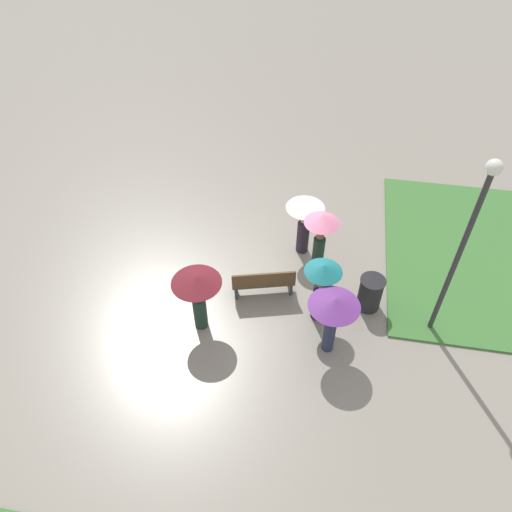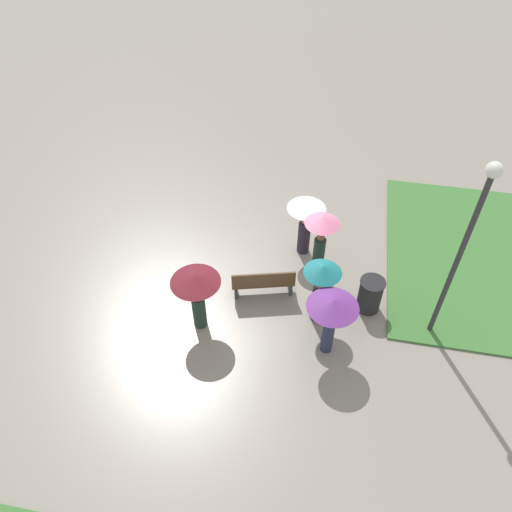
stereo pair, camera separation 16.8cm
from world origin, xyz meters
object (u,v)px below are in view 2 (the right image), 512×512
(crowd_person_purple, at_px, (332,311))
(crowd_person_teal, at_px, (321,285))
(crowd_person_pink, at_px, (321,232))
(crowd_person_maroon, at_px, (196,289))
(park_bench, at_px, (263,282))
(lamp_post, at_px, (467,238))
(trash_bin, at_px, (370,295))
(crowd_person_white, at_px, (306,216))

(crowd_person_purple, relative_size, crowd_person_teal, 0.98)
(crowd_person_pink, distance_m, crowd_person_maroon, 3.60)
(park_bench, height_order, crowd_person_pink, crowd_person_pink)
(lamp_post, xyz_separation_m, crowd_person_purple, (2.47, 1.03, -1.70))
(lamp_post, height_order, crowd_person_pink, lamp_post)
(crowd_person_purple, distance_m, crowd_person_pink, 2.61)
(lamp_post, relative_size, crowd_person_teal, 2.69)
(crowd_person_purple, height_order, crowd_person_maroon, crowd_person_purple)
(park_bench, relative_size, trash_bin, 1.72)
(trash_bin, height_order, crowd_person_teal, crowd_person_teal)
(park_bench, relative_size, lamp_post, 0.34)
(park_bench, height_order, crowd_person_purple, crowd_person_purple)
(crowd_person_purple, relative_size, crowd_person_pink, 0.92)
(park_bench, distance_m, trash_bin, 2.72)
(crowd_person_teal, bearing_deg, lamp_post, 177.94)
(crowd_person_teal, bearing_deg, crowd_person_pink, -88.35)
(crowd_person_teal, height_order, crowd_person_pink, crowd_person_pink)
(trash_bin, bearing_deg, crowd_person_pink, -37.75)
(crowd_person_purple, xyz_separation_m, crowd_person_teal, (0.31, -0.93, -0.24))
(park_bench, xyz_separation_m, crowd_person_teal, (-1.47, 0.48, 0.73))
(crowd_person_maroon, bearing_deg, park_bench, -128.23)
(park_bench, bearing_deg, crowd_person_teal, 146.59)
(crowd_person_white, bearing_deg, lamp_post, 73.18)
(crowd_person_purple, bearing_deg, crowd_person_teal, 82.74)
(lamp_post, bearing_deg, park_bench, -5.14)
(trash_bin, relative_size, crowd_person_maroon, 0.56)
(crowd_person_white, xyz_separation_m, crowd_person_maroon, (2.19, 3.10, 0.01))
(crowd_person_white, bearing_deg, trash_bin, 62.90)
(park_bench, xyz_separation_m, crowd_person_pink, (-1.31, -1.16, 0.93))
(crowd_person_teal, xyz_separation_m, crowd_person_pink, (0.16, -1.64, 0.20))
(crowd_person_white, relative_size, crowd_person_maroon, 1.03)
(crowd_person_white, distance_m, crowd_person_maroon, 3.80)
(crowd_person_pink, bearing_deg, park_bench, 128.85)
(park_bench, height_order, crowd_person_white, crowd_person_white)
(lamp_post, distance_m, trash_bin, 3.09)
(crowd_person_teal, bearing_deg, park_bench, -22.15)
(crowd_person_purple, bearing_deg, trash_bin, 31.81)
(crowd_person_purple, bearing_deg, crowd_person_pink, 74.72)
(park_bench, bearing_deg, crowd_person_purple, 126.27)
(lamp_post, height_order, crowd_person_white, lamp_post)
(trash_bin, bearing_deg, crowd_person_white, -43.36)
(park_bench, relative_size, crowd_person_white, 0.93)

